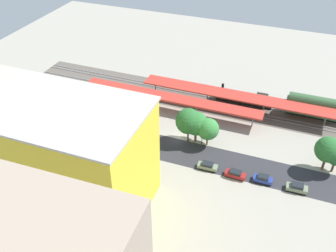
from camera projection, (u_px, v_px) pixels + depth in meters
The scene contains 21 objects.
ground_plane at pixel (178, 138), 93.23m from camera, with size 166.60×166.60×0.00m, color #9E998C.
rail_bed at pixel (201, 99), 107.99m from camera, with size 104.13×13.07×0.01m, color #5B544C.
street_asphalt at pixel (172, 150), 89.61m from camera, with size 104.13×9.00×0.01m, color #2D2D33.
track_rails at pixel (201, 99), 107.88m from camera, with size 104.13×6.95×0.12m.
platform_canopy_near at pixel (170, 98), 101.26m from camera, with size 49.84×4.40×4.20m.
platform_canopy_far at pixel (236, 96), 101.63m from camera, with size 52.03×5.27×4.41m.
locomotive at pixel (245, 98), 105.52m from camera, with size 15.69×2.61×4.80m.
passenger_coach at pixel (325, 108), 98.66m from camera, with size 19.65×3.22×5.98m.
parked_car_0 at pixel (297, 188), 78.31m from camera, with size 4.43×2.09×1.79m.
parked_car_1 at pixel (263, 179), 80.45m from camera, with size 4.05×1.83×1.71m.
parked_car_2 at pixel (235, 174), 81.62m from camera, with size 4.51×1.90×1.73m.
parked_car_3 at pixel (208, 166), 83.83m from camera, with size 4.50×1.92×1.64m.
construction_building at pixel (54, 154), 71.68m from camera, with size 35.82×18.74×21.56m, color yellow.
construction_roof_slab at pixel (43, 105), 65.24m from camera, with size 36.42×19.34×0.40m, color #B7B2A8.
box_truck_0 at pixel (72, 137), 91.12m from camera, with size 8.61×2.40×3.21m.
box_truck_1 at pixel (55, 134), 91.68m from camera, with size 9.42×2.68×3.68m.
street_tree_1 at pixel (328, 150), 80.67m from camera, with size 5.70×5.70×8.58m.
street_tree_2 at pixel (208, 129), 88.54m from camera, with size 5.27×5.27×7.26m.
street_tree_3 at pixel (196, 124), 89.28m from camera, with size 5.74×5.74×8.10m.
street_tree_4 at pixel (188, 121), 89.09m from camera, with size 6.22×6.22×8.93m.
traffic_light at pixel (203, 129), 88.50m from camera, with size 0.50×0.36×7.02m.
Camera 1 is at (-23.73, 69.91, 57.08)m, focal length 40.36 mm.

